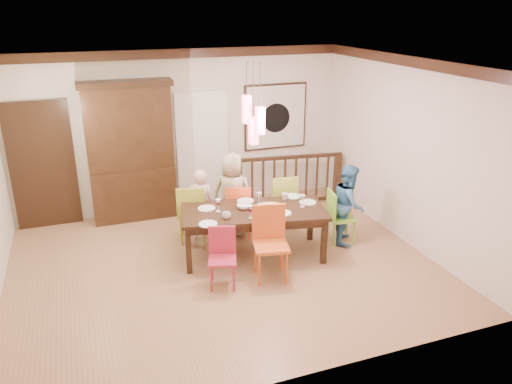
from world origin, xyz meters
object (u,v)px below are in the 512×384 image
object	(u,v)px
chair_far_left	(192,209)
person_far_mid	(232,194)
dining_table	(254,215)
china_hutch	(131,152)
person_far_left	(201,205)
person_end_right	(349,204)
balustrade	(285,179)
chair_end_right	(342,213)

from	to	relation	value
chair_far_left	person_far_mid	bearing A→B (deg)	-160.71
dining_table	chair_far_left	distance (m)	1.12
china_hutch	person_far_mid	distance (m)	1.98
chair_far_left	china_hutch	bearing A→B (deg)	-43.56
dining_table	person_far_left	bearing A→B (deg)	137.95
person_far_mid	person_end_right	xyz separation A→B (m)	(1.65, -0.91, -0.05)
dining_table	balustrade	distance (m)	2.18
chair_far_left	chair_end_right	xyz separation A→B (m)	(2.22, -0.89, -0.05)
chair_far_left	person_far_left	bearing A→B (deg)	-164.18
chair_far_left	chair_end_right	bearing A→B (deg)	174.54
dining_table	china_hutch	distance (m)	2.65
chair_far_left	chair_end_right	distance (m)	2.39
chair_far_left	china_hutch	size ratio (longest dim) A/B	0.40
person_end_right	dining_table	bearing A→B (deg)	118.04
chair_end_right	china_hutch	xyz separation A→B (m)	(-2.96, 2.17, 0.72)
chair_far_left	balustrade	bearing A→B (deg)	-138.75
person_far_mid	person_end_right	world-z (taller)	person_far_mid
chair_far_left	person_far_mid	xyz separation A→B (m)	(0.69, 0.04, 0.14)
person_far_left	person_far_mid	xyz separation A→B (m)	(0.55, 0.04, 0.10)
person_far_mid	chair_end_right	bearing A→B (deg)	177.25
chair_end_right	person_end_right	world-z (taller)	person_end_right
dining_table	person_far_mid	size ratio (longest dim) A/B	1.64
chair_far_left	person_end_right	size ratio (longest dim) A/B	0.75
china_hutch	person_far_mid	world-z (taller)	china_hutch
dining_table	person_far_mid	bearing A→B (deg)	105.57
dining_table	chair_far_left	world-z (taller)	chair_far_left
chair_end_right	person_far_mid	xyz separation A→B (m)	(-1.52, 0.92, 0.19)
person_far_mid	china_hutch	bearing A→B (deg)	-12.50
chair_end_right	person_far_left	world-z (taller)	person_far_left
china_hutch	balustrade	bearing A→B (deg)	-7.13
person_far_left	chair_far_left	bearing A→B (deg)	11.92
dining_table	china_hutch	xyz separation A→B (m)	(-1.50, 2.11, 0.55)
chair_end_right	balustrade	xyz separation A→B (m)	(-0.19, 1.83, -0.00)
chair_far_left	person_far_left	size ratio (longest dim) A/B	0.81
dining_table	chair_end_right	distance (m)	1.47
china_hutch	person_far_left	xyz separation A→B (m)	(0.90, -1.29, -0.63)
balustrade	person_far_left	distance (m)	2.10
dining_table	person_end_right	world-z (taller)	person_end_right
china_hutch	person_far_left	size ratio (longest dim) A/B	2.05
chair_end_right	china_hutch	distance (m)	3.74
person_end_right	china_hutch	bearing A→B (deg)	84.93
china_hutch	person_far_mid	size ratio (longest dim) A/B	1.75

